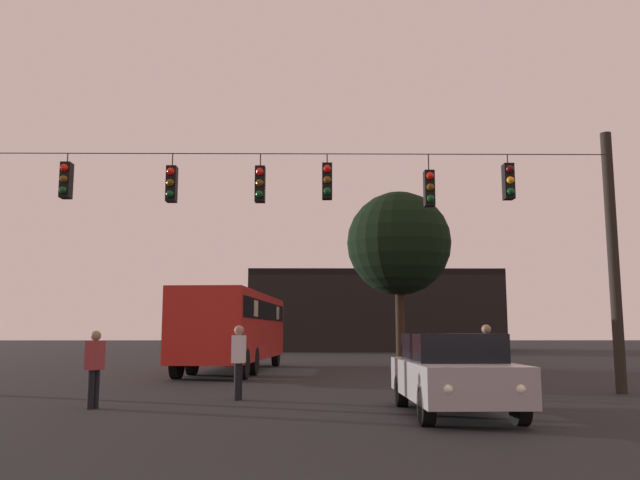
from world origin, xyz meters
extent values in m
plane|color=black|center=(0.00, 24.50, 0.00)|extent=(168.00, 168.00, 0.00)
cylinder|color=black|center=(8.23, 12.53, 3.41)|extent=(0.28, 0.28, 6.82)
cylinder|color=black|center=(0.00, 12.53, 6.23)|extent=(16.46, 0.02, 0.02)
cylinder|color=black|center=(-6.08, 12.53, 6.09)|extent=(0.03, 0.03, 0.25)
cube|color=black|center=(-6.08, 12.53, 5.49)|extent=(0.26, 0.32, 0.95)
sphere|color=red|center=(-6.08, 12.35, 5.79)|extent=(0.20, 0.20, 0.20)
sphere|color=#5B3D0C|center=(-6.08, 12.35, 5.49)|extent=(0.20, 0.20, 0.20)
sphere|color=#0C4219|center=(-6.08, 12.35, 5.19)|extent=(0.20, 0.20, 0.20)
cylinder|color=black|center=(-3.31, 12.53, 6.04)|extent=(0.03, 0.03, 0.35)
cube|color=black|center=(-3.31, 12.53, 5.39)|extent=(0.26, 0.32, 0.95)
sphere|color=red|center=(-3.31, 12.35, 5.69)|extent=(0.20, 0.20, 0.20)
sphere|color=#5B3D0C|center=(-3.31, 12.35, 5.39)|extent=(0.20, 0.20, 0.20)
sphere|color=#0C4219|center=(-3.31, 12.35, 5.09)|extent=(0.20, 0.20, 0.20)
cylinder|color=black|center=(-0.99, 12.53, 6.04)|extent=(0.03, 0.03, 0.35)
cube|color=black|center=(-0.99, 12.53, 5.39)|extent=(0.26, 0.32, 0.95)
sphere|color=red|center=(-0.99, 12.35, 5.69)|extent=(0.20, 0.20, 0.20)
sphere|color=#5B3D0C|center=(-0.99, 12.35, 5.39)|extent=(0.20, 0.20, 0.20)
sphere|color=#0C4219|center=(-0.99, 12.35, 5.09)|extent=(0.20, 0.20, 0.20)
cylinder|color=black|center=(0.77, 12.53, 6.08)|extent=(0.03, 0.03, 0.26)
cube|color=black|center=(0.77, 12.53, 5.48)|extent=(0.26, 0.32, 0.95)
sphere|color=red|center=(0.77, 12.35, 5.78)|extent=(0.20, 0.20, 0.20)
sphere|color=#5B3D0C|center=(0.77, 12.35, 5.48)|extent=(0.20, 0.20, 0.20)
sphere|color=#0C4219|center=(0.77, 12.35, 5.18)|extent=(0.20, 0.20, 0.20)
cylinder|color=black|center=(3.47, 12.53, 5.99)|extent=(0.03, 0.03, 0.45)
cube|color=black|center=(3.47, 12.53, 5.29)|extent=(0.26, 0.32, 0.95)
sphere|color=red|center=(3.47, 12.35, 5.59)|extent=(0.20, 0.20, 0.20)
sphere|color=#5B3D0C|center=(3.47, 12.35, 5.29)|extent=(0.20, 0.20, 0.20)
sphere|color=#0C4219|center=(3.47, 12.35, 4.99)|extent=(0.20, 0.20, 0.20)
cylinder|color=black|center=(5.57, 12.53, 6.09)|extent=(0.03, 0.03, 0.26)
cube|color=black|center=(5.57, 12.53, 5.48)|extent=(0.26, 0.32, 0.95)
sphere|color=#510A0A|center=(5.57, 12.35, 5.78)|extent=(0.20, 0.20, 0.20)
sphere|color=orange|center=(5.57, 12.35, 5.48)|extent=(0.20, 0.20, 0.20)
sphere|color=#0C4219|center=(5.57, 12.35, 5.18)|extent=(0.20, 0.20, 0.20)
cube|color=#B21E19|center=(-2.69, 21.71, 1.75)|extent=(3.29, 11.15, 2.50)
cube|color=black|center=(-2.69, 21.71, 2.36)|extent=(3.28, 10.50, 0.70)
cylinder|color=black|center=(-3.51, 25.74, 0.50)|extent=(0.35, 1.02, 1.00)
cylinder|color=black|center=(-1.29, 25.58, 0.50)|extent=(0.35, 1.02, 1.00)
cylinder|color=black|center=(-3.95, 19.60, 0.50)|extent=(0.35, 1.02, 1.00)
cylinder|color=black|center=(-1.74, 19.44, 0.50)|extent=(0.35, 1.02, 1.00)
cylinder|color=black|center=(-4.10, 17.62, 0.50)|extent=(0.35, 1.02, 1.00)
cylinder|color=black|center=(-1.88, 17.46, 0.50)|extent=(0.35, 1.02, 1.00)
cube|color=beige|center=(-2.45, 25.00, 2.36)|extent=(2.61, 0.98, 0.56)
cube|color=beige|center=(-2.89, 18.97, 2.36)|extent=(2.61, 0.98, 0.56)
cube|color=#99999E|center=(3.09, 8.37, 0.66)|extent=(1.86, 4.33, 0.68)
cube|color=black|center=(3.08, 8.52, 1.26)|extent=(1.62, 2.35, 0.52)
cylinder|color=black|center=(3.90, 6.96, 0.32)|extent=(0.23, 0.64, 0.64)
cylinder|color=black|center=(2.32, 6.94, 0.32)|extent=(0.23, 0.64, 0.64)
cylinder|color=black|center=(3.85, 9.80, 0.32)|extent=(0.23, 0.64, 0.64)
cylinder|color=black|center=(2.28, 9.78, 0.32)|extent=(0.23, 0.64, 0.64)
sphere|color=white|center=(3.69, 6.28, 0.66)|extent=(0.18, 0.18, 0.18)
sphere|color=white|center=(2.54, 6.26, 0.66)|extent=(0.18, 0.18, 0.18)
cylinder|color=black|center=(-1.32, 10.98, 0.42)|extent=(0.14, 0.14, 0.84)
cylinder|color=black|center=(-1.29, 11.13, 0.42)|extent=(0.14, 0.14, 0.84)
cube|color=silver|center=(-1.31, 11.05, 1.16)|extent=(0.31, 0.40, 0.63)
sphere|color=#8C6B51|center=(-1.31, 11.05, 1.59)|extent=(0.23, 0.23, 0.23)
cylinder|color=black|center=(4.75, 12.05, 0.43)|extent=(0.14, 0.14, 0.86)
cylinder|color=black|center=(4.73, 12.20, 0.43)|extent=(0.14, 0.14, 0.86)
cube|color=black|center=(4.74, 12.13, 1.18)|extent=(0.27, 0.38, 0.64)
sphere|color=#8C6B51|center=(4.74, 12.13, 1.62)|extent=(0.23, 0.23, 0.23)
cylinder|color=black|center=(-4.05, 9.49, 0.39)|extent=(0.14, 0.14, 0.78)
cylinder|color=black|center=(-4.10, 9.34, 0.39)|extent=(0.14, 0.14, 0.78)
cube|color=maroon|center=(-4.08, 9.42, 1.07)|extent=(0.34, 0.42, 0.59)
sphere|color=#8C6B51|center=(-4.08, 9.42, 1.47)|extent=(0.21, 0.21, 0.21)
cylinder|color=black|center=(3.87, 11.61, 0.37)|extent=(0.14, 0.14, 0.74)
cylinder|color=black|center=(3.89, 11.45, 0.37)|extent=(0.14, 0.14, 0.74)
cube|color=#2D4C7F|center=(3.88, 11.53, 1.02)|extent=(0.27, 0.38, 0.56)
sphere|color=#8C6B51|center=(3.88, 11.53, 1.40)|extent=(0.20, 0.20, 0.20)
cube|color=black|center=(5.28, 50.17, 2.93)|extent=(19.80, 9.60, 5.85)
cube|color=black|center=(5.28, 50.17, 6.10)|extent=(19.80, 9.60, 0.50)
cylinder|color=#2D2116|center=(4.51, 26.62, 2.00)|extent=(0.42, 0.42, 4.01)
sphere|color=black|center=(4.51, 26.62, 5.75)|extent=(4.97, 4.97, 4.97)
camera|label=1|loc=(0.43, -4.15, 1.57)|focal=36.38mm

